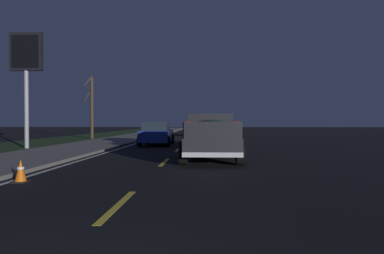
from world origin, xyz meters
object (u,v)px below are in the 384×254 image
Objects in this scene: sedan_tan at (209,129)px; sedan_blue at (157,133)px; pickup_truck at (210,135)px; gas_price_sign at (26,62)px; traffic_cone_near at (21,171)px; bare_tree_far at (92,107)px; sedan_green at (208,134)px.

sedan_blue is (-12.85, 3.50, 0.00)m from sedan_tan.
sedan_blue is at bearing 22.64° from pickup_truck.
sedan_blue is at bearing -66.67° from gas_price_sign.
pickup_truck reaches higher than sedan_blue.
bare_tree_far is at bearing 14.96° from traffic_cone_near.
pickup_truck reaches higher than sedan_green.
pickup_truck is 19.78m from bare_tree_far.
pickup_truck is 0.95× the size of bare_tree_far.
sedan_blue is 0.77× the size of bare_tree_far.
sedan_tan is at bearing -33.69° from gas_price_sign.
bare_tree_far is (11.29, 0.13, -2.07)m from gas_price_sign.
bare_tree_far reaches higher than sedan_green.
gas_price_sign reaches higher than bare_tree_far.
traffic_cone_near is (-26.59, 4.87, -0.50)m from sedan_tan.
sedan_blue reaches higher than traffic_cone_near.
sedan_green is 0.77× the size of bare_tree_far.
sedan_blue is at bearing 164.77° from sedan_tan.
gas_price_sign is 11.51× the size of traffic_cone_near.
pickup_truck reaches higher than traffic_cone_near.
gas_price_sign is (5.23, 10.58, 4.03)m from pickup_truck.
gas_price_sign is at bearing 113.33° from sedan_blue.
sedan_green is 1.00× the size of sedan_blue.
bare_tree_far is (8.22, 7.24, 2.15)m from sedan_blue.
bare_tree_far reaches higher than sedan_tan.
sedan_green is 14.67m from bare_tree_far.
gas_price_sign is (-15.92, 10.61, 4.22)m from sedan_tan.
gas_price_sign is 13.01m from traffic_cone_near.
sedan_green reaches higher than traffic_cone_near.
sedan_green is 12.97m from traffic_cone_near.
gas_price_sign is (-3.07, 7.12, 4.22)m from sedan_blue.
sedan_blue is at bearing -5.72° from traffic_cone_near.
gas_price_sign reaches higher than sedan_blue.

